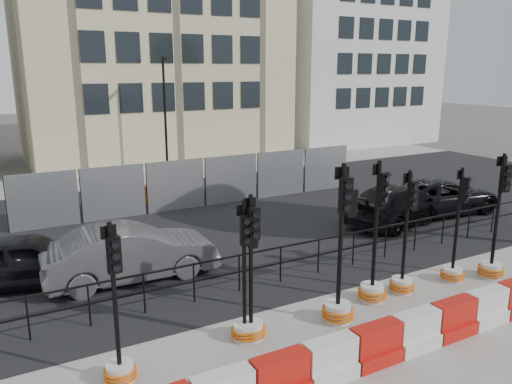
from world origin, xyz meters
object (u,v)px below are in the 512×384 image
car_a (29,260)px  car_c (400,204)px  traffic_signal_d (340,286)px  traffic_signal_a (119,351)px  traffic_signal_h (493,253)px

car_a → car_c: 12.21m
traffic_signal_d → car_a: bearing=147.2°
traffic_signal_a → car_c: 12.13m
traffic_signal_h → car_c: bearing=86.0°
traffic_signal_a → traffic_signal_d: traffic_signal_d is taller
traffic_signal_a → car_c: traffic_signal_a is taller
traffic_signal_d → traffic_signal_h: (5.05, -0.06, -0.15)m
traffic_signal_a → traffic_signal_h: 9.80m
traffic_signal_a → traffic_signal_d: bearing=-11.7°
traffic_signal_d → car_a: 7.85m
traffic_signal_h → car_c: traffic_signal_h is taller
traffic_signal_h → car_c: 5.01m
traffic_signal_h → car_a: 12.07m
traffic_signal_d → car_c: 8.01m
car_c → traffic_signal_d: bearing=115.4°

